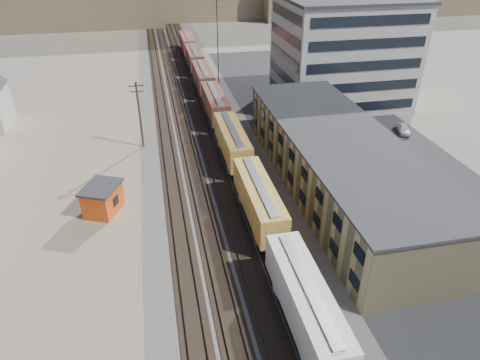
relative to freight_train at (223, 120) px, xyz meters
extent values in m
cube|color=#4C4742|center=(-3.80, 7.02, -2.76)|extent=(18.00, 200.00, 0.06)
cube|color=#86725C|center=(-23.80, -2.98, -2.78)|extent=(24.00, 180.00, 0.03)
cube|color=#232326|center=(18.20, -7.98, -2.77)|extent=(26.00, 120.00, 0.04)
cube|color=black|center=(-8.80, 7.02, -2.69)|extent=(2.60, 200.00, 0.08)
cube|color=#38281E|center=(-9.52, 7.02, -2.57)|extent=(0.08, 200.00, 0.16)
cube|color=#38281E|center=(-8.08, 7.02, -2.57)|extent=(0.08, 200.00, 0.16)
cube|color=black|center=(-5.80, 7.02, -2.69)|extent=(2.60, 200.00, 0.08)
cube|color=#38281E|center=(-6.52, 7.02, -2.57)|extent=(0.08, 200.00, 0.16)
cube|color=#38281E|center=(-5.08, 7.02, -2.57)|extent=(0.08, 200.00, 0.16)
cube|color=black|center=(-2.80, 7.02, -2.69)|extent=(2.60, 200.00, 0.08)
cube|color=#38281E|center=(-3.52, 7.02, -2.57)|extent=(0.08, 200.00, 0.16)
cube|color=#38281E|center=(-2.08, 7.02, -2.57)|extent=(0.08, 200.00, 0.16)
cube|color=black|center=(0.00, 7.02, -2.69)|extent=(2.60, 200.00, 0.08)
cube|color=#38281E|center=(-0.72, 7.02, -2.57)|extent=(0.08, 200.00, 0.16)
cube|color=#38281E|center=(0.72, 7.02, -2.57)|extent=(0.08, 200.00, 0.16)
cube|color=black|center=(0.00, -32.93, -2.04)|extent=(2.20, 2.20, 0.90)
cube|color=beige|center=(0.00, -38.00, 0.11)|extent=(3.00, 13.34, 3.40)
cube|color=#B7B7B2|center=(0.00, -38.00, 1.89)|extent=(0.90, 12.32, 0.16)
cube|color=black|center=(0.00, -27.88, -2.04)|extent=(2.20, 2.20, 0.90)
cube|color=black|center=(0.00, -17.73, -2.04)|extent=(2.20, 2.20, 0.90)
cube|color=#AE732E|center=(0.00, -22.80, 0.11)|extent=(3.00, 13.34, 3.40)
cube|color=#B7B7B2|center=(0.00, -22.80, 1.89)|extent=(0.90, 12.33, 0.16)
cube|color=black|center=(0.00, -12.68, -2.04)|extent=(2.20, 2.20, 0.90)
cube|color=black|center=(0.00, -2.53, -2.04)|extent=(2.20, 2.20, 0.90)
cube|color=#AE732E|center=(0.00, -7.60, 0.11)|extent=(3.00, 13.34, 3.40)
cube|color=#B7B7B2|center=(0.00, -7.60, 1.89)|extent=(0.90, 12.33, 0.16)
cube|color=black|center=(0.00, 2.52, -2.04)|extent=(2.20, 2.20, 0.90)
cube|color=black|center=(0.00, 12.67, -2.04)|extent=(2.20, 2.20, 0.90)
cube|color=#4F2B22|center=(0.00, 7.60, 0.11)|extent=(3.00, 13.34, 3.40)
cube|color=#B7B7B2|center=(0.00, 7.60, 1.89)|extent=(0.90, 12.33, 0.16)
cube|color=black|center=(0.00, 17.73, -2.04)|extent=(2.20, 2.20, 0.90)
cube|color=black|center=(0.00, 27.88, -2.04)|extent=(2.20, 2.20, 0.90)
cube|color=#4F2B22|center=(0.00, 22.80, 0.11)|extent=(3.00, 13.34, 3.40)
cube|color=#B7B7B2|center=(0.00, 22.80, 1.89)|extent=(0.90, 12.32, 0.16)
cube|color=black|center=(0.00, 32.92, -2.04)|extent=(2.20, 2.20, 0.90)
cube|color=black|center=(0.00, 43.07, -2.04)|extent=(2.20, 2.20, 0.90)
cube|color=#4F2B22|center=(0.00, 38.00, 0.11)|extent=(3.00, 13.34, 3.40)
cube|color=#B7B7B2|center=(0.00, 38.00, 1.89)|extent=(0.90, 12.32, 0.16)
cube|color=black|center=(0.00, 48.12, -2.04)|extent=(2.20, 2.20, 0.90)
cube|color=black|center=(0.00, 58.27, -2.04)|extent=(2.20, 2.20, 0.90)
cube|color=maroon|center=(0.00, 53.20, 0.11)|extent=(3.00, 13.34, 3.40)
cube|color=#B7B7B2|center=(0.00, 53.20, 1.89)|extent=(0.90, 12.32, 0.16)
cube|color=tan|center=(11.20, -17.98, 0.71)|extent=(12.00, 40.00, 7.00)
cube|color=#2D2D30|center=(11.20, -17.98, 4.31)|extent=(12.40, 40.40, 0.30)
cube|color=black|center=(5.15, -17.98, -0.59)|extent=(0.12, 36.00, 1.20)
cube|color=black|center=(5.15, -17.98, 2.41)|extent=(0.12, 36.00, 1.20)
cube|color=#9E998E|center=(24.20, 12.02, 6.21)|extent=(22.00, 18.00, 18.00)
cube|color=black|center=(13.15, 12.02, 6.21)|extent=(0.12, 16.00, 16.00)
cube|color=black|center=(24.20, 2.97, 6.21)|extent=(20.00, 0.12, 16.00)
cylinder|color=#382619|center=(-12.30, -0.98, 2.21)|extent=(0.32, 0.32, 10.00)
cube|color=#382619|center=(-12.30, -0.98, 6.61)|extent=(2.20, 0.14, 0.14)
cube|color=#382619|center=(-12.30, -0.98, 5.81)|extent=(1.90, 0.14, 0.14)
cylinder|color=black|center=(-11.70, -0.98, 6.76)|extent=(0.08, 0.08, 0.22)
cylinder|color=black|center=(2.20, 17.02, 6.21)|extent=(0.16, 0.16, 18.00)
cube|color=black|center=(2.20, 17.02, 13.71)|extent=(1.20, 0.08, 0.08)
cube|color=#E04E15|center=(-16.99, -17.40, -1.21)|extent=(4.59, 5.13, 3.16)
cube|color=#2D2D30|center=(-16.99, -17.40, 0.47)|extent=(5.14, 5.68, 0.26)
cube|color=black|center=(-15.49, -18.05, -1.11)|extent=(0.52, 1.01, 1.05)
imported|color=#A6A9AD|center=(18.70, -32.86, -2.01)|extent=(5.58, 2.76, 1.56)
imported|color=navy|center=(16.31, 15.71, -2.01)|extent=(5.63, 5.95, 1.56)
imported|color=white|center=(28.49, -4.51, -2.10)|extent=(2.88, 4.36, 1.38)
camera|label=1|loc=(-10.09, -60.62, 25.49)|focal=32.00mm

